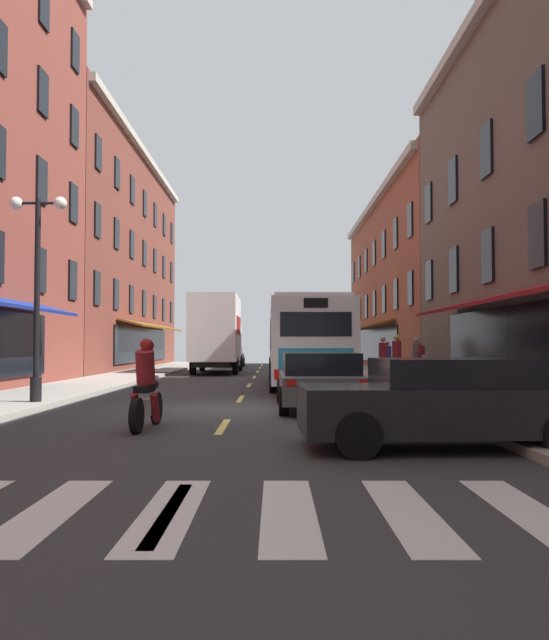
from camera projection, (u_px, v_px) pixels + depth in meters
ground_plane at (236, 411)px, 16.20m from camera, size 34.80×80.00×0.10m
lane_centre_dashes at (235, 410)px, 15.95m from camera, size 0.14×73.90×0.01m
crosswalk_near at (171, 511)px, 6.20m from camera, size 7.10×2.80×0.01m
sidewalk_right at (481, 406)px, 16.19m from camera, size 3.00×80.00×0.14m
transit_bus at (306, 342)px, 25.48m from camera, size 2.74×12.44×3.10m
box_truck at (218, 334)px, 36.71m from camera, size 2.53×8.35×4.12m
sedan_near at (321, 380)px, 16.22m from camera, size 2.04×4.60×1.35m
sedan_mid at (232, 357)px, 47.61m from camera, size 2.00×4.31×1.39m
sedan_far at (447, 402)px, 9.98m from camera, size 4.29×2.10×1.33m
motorcycle_rider at (148, 390)px, 12.34m from camera, size 0.62×2.07×1.66m
pedestrian_near at (419, 357)px, 27.40m from camera, size 0.45×0.52×1.72m
pedestrian_mid at (398, 356)px, 26.91m from camera, size 0.36×0.36×1.82m
pedestrian_far at (389, 358)px, 31.69m from camera, size 0.36×0.36×1.58m
pedestrian_rear at (385, 357)px, 28.25m from camera, size 0.36×0.36×1.74m
street_lamp_twin at (39, 287)px, 16.70m from camera, size 1.42×0.32×5.09m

